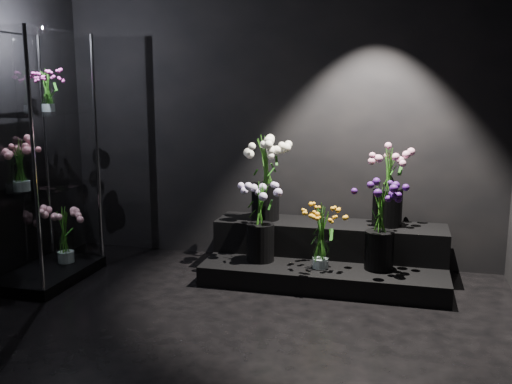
% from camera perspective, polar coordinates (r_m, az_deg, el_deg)
% --- Properties ---
extents(floor, '(4.00, 4.00, 0.00)m').
position_cam_1_polar(floor, '(3.61, -5.12, -15.79)').
color(floor, black).
rests_on(floor, ground).
extents(wall_back, '(4.00, 0.00, 4.00)m').
position_cam_1_polar(wall_back, '(5.16, 2.12, 8.44)').
color(wall_back, black).
rests_on(wall_back, floor).
extents(display_riser, '(1.96, 0.87, 0.44)m').
position_cam_1_polar(display_riser, '(4.89, 7.12, -6.30)').
color(display_riser, black).
rests_on(display_riser, floor).
extents(display_case, '(0.55, 0.92, 2.02)m').
position_cam_1_polar(display_case, '(4.89, -20.74, 3.03)').
color(display_case, black).
rests_on(display_case, floor).
extents(bouquet_orange_bells, '(0.36, 0.36, 0.54)m').
position_cam_1_polar(bouquet_orange_bells, '(4.54, 6.53, -4.21)').
color(bouquet_orange_bells, white).
rests_on(bouquet_orange_bells, display_riser).
extents(bouquet_lilac, '(0.49, 0.49, 0.66)m').
position_cam_1_polar(bouquet_lilac, '(4.67, 0.44, -2.28)').
color(bouquet_lilac, black).
rests_on(bouquet_lilac, display_riser).
extents(bouquet_purple, '(0.42, 0.42, 0.69)m').
position_cam_1_polar(bouquet_purple, '(4.56, 12.33, -2.78)').
color(bouquet_purple, black).
rests_on(bouquet_purple, display_riser).
extents(bouquet_cream_roses, '(0.38, 0.38, 0.73)m').
position_cam_1_polar(bouquet_cream_roses, '(4.94, 0.95, 2.00)').
color(bouquet_cream_roses, black).
rests_on(bouquet_cream_roses, display_riser).
extents(bouquet_pink_roses, '(0.45, 0.45, 0.66)m').
position_cam_1_polar(bouquet_pink_roses, '(4.85, 13.10, 1.05)').
color(bouquet_pink_roses, black).
rests_on(bouquet_pink_roses, display_riser).
extents(bouquet_case_pink, '(0.36, 0.36, 0.40)m').
position_cam_1_polar(bouquet_case_pink, '(4.77, -22.51, 2.57)').
color(bouquet_case_pink, white).
rests_on(bouquet_case_pink, display_case).
extents(bouquet_case_magenta, '(0.30, 0.30, 0.34)m').
position_cam_1_polar(bouquet_case_magenta, '(5.00, -20.18, 9.58)').
color(bouquet_case_magenta, white).
rests_on(bouquet_case_magenta, display_case).
extents(bouquet_case_base_pink, '(0.40, 0.40, 0.48)m').
position_cam_1_polar(bouquet_case_base_pink, '(5.15, -18.61, -3.95)').
color(bouquet_case_base_pink, white).
rests_on(bouquet_case_base_pink, display_case).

